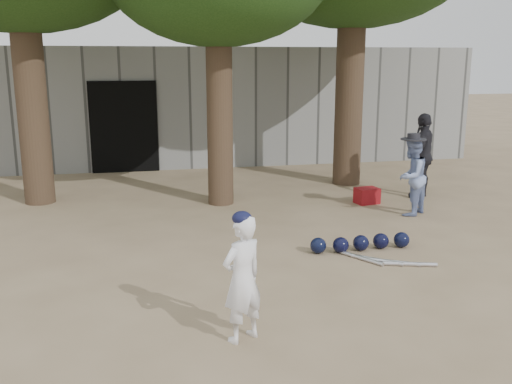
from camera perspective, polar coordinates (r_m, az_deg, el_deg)
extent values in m
plane|color=#937C5E|center=(6.93, -3.16, -9.77)|extent=(70.00, 70.00, 0.00)
imported|color=white|center=(5.54, -1.38, -8.67)|extent=(0.55, 0.50, 1.27)
imported|color=#7D8FC1|center=(10.36, 15.26, 1.50)|extent=(0.85, 0.83, 1.38)
imported|color=black|center=(11.74, 16.34, 3.50)|extent=(0.96, 1.01, 1.68)
cube|color=maroon|center=(11.11, 11.03, -0.36)|extent=(0.46, 0.38, 0.30)
cube|color=gray|center=(14.39, -8.31, 8.23)|extent=(16.00, 0.35, 3.00)
cube|color=black|center=(14.20, -13.06, 6.34)|extent=(1.60, 0.08, 2.20)
cube|color=slate|center=(16.88, -8.92, 8.91)|extent=(16.00, 5.00, 3.00)
sphere|color=black|center=(8.18, 6.24, -5.34)|extent=(0.23, 0.23, 0.23)
sphere|color=black|center=(8.24, 8.47, -5.27)|extent=(0.23, 0.23, 0.23)
sphere|color=black|center=(8.38, 10.45, -5.03)|extent=(0.23, 0.23, 0.23)
sphere|color=black|center=(8.52, 12.38, -4.80)|extent=(0.23, 0.23, 0.23)
sphere|color=black|center=(8.65, 14.35, -4.65)|extent=(0.23, 0.23, 0.23)
cylinder|color=silver|center=(8.03, 10.49, -6.51)|extent=(0.42, 0.64, 0.06)
cylinder|color=silver|center=(7.99, 12.02, -6.67)|extent=(0.57, 0.52, 0.06)
cylinder|color=silver|center=(7.96, 13.56, -6.82)|extent=(0.65, 0.41, 0.06)
cylinder|color=silver|center=(7.94, 15.12, -6.97)|extent=(0.71, 0.26, 0.06)
cylinder|color=brown|center=(11.46, -21.86, 12.49)|extent=(0.56, 0.56, 5.50)
cylinder|color=brown|center=(10.63, -3.71, 12.05)|extent=(0.48, 0.48, 5.00)
cylinder|color=brown|center=(12.58, 9.46, 13.89)|extent=(0.60, 0.60, 5.80)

